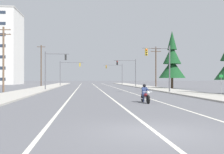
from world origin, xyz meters
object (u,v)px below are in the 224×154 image
at_px(traffic_signal_far_right, 117,71).
at_px(street_sign, 221,82).
at_px(utility_pole_right_far, 156,65).
at_px(traffic_signal_mid_right, 129,68).
at_px(utility_pole_left_near, 3,57).
at_px(motorcycle_with_rider, 145,95).
at_px(conifer_tree_right_verge_far, 172,62).
at_px(utility_pole_left_far, 41,65).
at_px(traffic_signal_near_right, 162,62).
at_px(traffic_signal_mid_left, 67,69).
at_px(traffic_signal_near_left, 52,65).

xyz_separation_m(traffic_signal_far_right, street_sign, (5.92, -51.23, -2.65)).
xyz_separation_m(utility_pole_right_far, street_sign, (-0.44, -30.17, -3.34)).
distance_m(traffic_signal_mid_right, utility_pole_left_near, 29.27).
relative_size(motorcycle_with_rider, conifer_tree_right_verge_far, 0.21).
xyz_separation_m(motorcycle_with_rider, utility_pole_left_far, (-15.16, 45.63, 4.52)).
height_order(motorcycle_with_rider, conifer_tree_right_verge_far, conifer_tree_right_verge_far).
relative_size(traffic_signal_near_right, utility_pole_right_far, 0.69).
height_order(motorcycle_with_rider, street_sign, street_sign).
distance_m(utility_pole_left_near, utility_pole_left_far, 27.25).
xyz_separation_m(traffic_signal_mid_left, traffic_signal_far_right, (13.78, 11.73, -0.00)).
relative_size(traffic_signal_mid_right, utility_pole_left_near, 0.68).
relative_size(traffic_signal_near_left, street_sign, 2.58).
bearing_deg(utility_pole_right_far, conifer_tree_right_verge_far, -89.00).
distance_m(motorcycle_with_rider, traffic_signal_mid_left, 48.91).
bearing_deg(traffic_signal_mid_right, traffic_signal_far_right, 91.19).
bearing_deg(traffic_signal_far_right, utility_pole_right_far, -73.20).
distance_m(traffic_signal_near_right, traffic_signal_far_right, 45.57).
height_order(traffic_signal_mid_right, utility_pole_left_near, utility_pole_left_near).
relative_size(motorcycle_with_rider, traffic_signal_mid_right, 0.35).
relative_size(utility_pole_left_near, utility_pole_right_far, 1.02).
relative_size(traffic_signal_near_right, traffic_signal_near_left, 1.00).
distance_m(utility_pole_left_near, conifer_tree_right_verge_far, 28.70).
xyz_separation_m(traffic_signal_near_left, traffic_signal_mid_right, (14.98, 15.06, 0.07)).
height_order(motorcycle_with_rider, utility_pole_left_near, utility_pole_left_near).
height_order(traffic_signal_near_left, traffic_signal_mid_right, same).
relative_size(traffic_signal_mid_left, conifer_tree_right_verge_far, 0.59).
height_order(traffic_signal_near_left, traffic_signal_mid_left, same).
bearing_deg(utility_pole_left_near, utility_pole_left_far, 88.26).
height_order(conifer_tree_right_verge_far, street_sign, conifer_tree_right_verge_far).
height_order(traffic_signal_far_right, utility_pole_right_far, utility_pole_right_far).
relative_size(traffic_signal_near_left, traffic_signal_far_right, 1.00).
height_order(traffic_signal_near_right, traffic_signal_near_left, same).
distance_m(motorcycle_with_rider, utility_pole_left_near, 24.75).
xyz_separation_m(traffic_signal_near_right, traffic_signal_near_left, (-15.29, 9.62, 0.00)).
distance_m(utility_pole_left_far, conifer_tree_right_verge_far, 31.82).
bearing_deg(traffic_signal_near_left, utility_pole_left_far, 103.38).
relative_size(traffic_signal_near_right, traffic_signal_far_right, 1.00).
bearing_deg(utility_pole_left_far, traffic_signal_near_right, -56.98).
bearing_deg(conifer_tree_right_verge_far, traffic_signal_near_left, -169.14).
relative_size(motorcycle_with_rider, traffic_signal_far_right, 0.35).
height_order(traffic_signal_near_left, traffic_signal_far_right, same).
distance_m(traffic_signal_mid_left, conifer_tree_right_verge_far, 28.64).
bearing_deg(motorcycle_with_rider, utility_pole_left_far, 108.38).
distance_m(motorcycle_with_rider, utility_pole_left_far, 48.30).
bearing_deg(conifer_tree_right_verge_far, traffic_signal_near_right, -112.99).
bearing_deg(motorcycle_with_rider, traffic_signal_near_left, 112.75).
xyz_separation_m(utility_pole_right_far, conifer_tree_right_verge_far, (0.19, -10.82, 0.02)).
height_order(traffic_signal_mid_left, utility_pole_left_near, utility_pole_left_near).
bearing_deg(traffic_signal_near_right, utility_pole_right_far, 77.10).
bearing_deg(traffic_signal_mid_right, traffic_signal_mid_left, 147.22).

